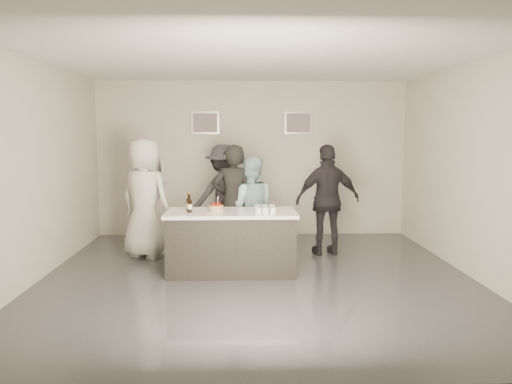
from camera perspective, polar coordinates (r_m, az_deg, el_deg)
The scene contains 19 objects.
floor at distance 7.06m, azimuth 0.13°, elevation -9.80°, with size 6.00×6.00×0.00m, color #3D3D42.
ceiling at distance 6.83m, azimuth 0.14°, elevation 15.07°, with size 6.00×6.00×0.00m, color white.
wall_back at distance 9.77m, azimuth -0.47°, elevation 3.81°, with size 6.00×0.04×3.00m, color beige.
wall_front at distance 3.80m, azimuth 1.70°, elevation -1.12°, with size 6.00×0.04×3.00m, color beige.
wall_left at distance 7.32m, azimuth -24.06°, elevation 2.16°, with size 0.04×6.00×3.00m, color beige.
wall_right at distance 7.51m, azimuth 23.69°, elevation 2.28°, with size 0.04×6.00×3.00m, color beige.
picture_left at distance 9.75m, azimuth -5.82°, elevation 7.88°, with size 0.54×0.04×0.44m, color #B2B2B7.
picture_right at distance 9.79m, azimuth 4.85°, elevation 7.88°, with size 0.54×0.04×0.44m, color #B2B2B7.
bar_counter at distance 7.22m, azimuth -2.83°, elevation -5.74°, with size 1.86×0.86×0.90m, color white.
cake at distance 7.13m, azimuth -4.55°, elevation -1.93°, with size 0.20×0.20×0.08m, color orange.
beer_bottle_a at distance 7.25m, azimuth -7.72°, elevation -1.09°, with size 0.07×0.07×0.26m, color black.
beer_bottle_b at distance 7.06m, azimuth -7.60°, elevation -1.29°, with size 0.07×0.07×0.26m, color black.
tumbler_cluster at distance 7.10m, azimuth 1.05°, elevation -1.93°, with size 0.30×0.40×0.08m, color gold.
candles at distance 6.91m, azimuth -5.88°, elevation -2.52°, with size 0.24×0.08×0.01m, color pink.
person_main_black at distance 7.93m, azimuth -2.62°, elevation -1.17°, with size 0.67×0.44×1.83m, color black.
person_main_blue at distance 7.99m, azimuth -0.64°, elevation -1.79°, with size 0.80×0.62×1.64m, color #9DC8CE.
person_guest_left at distance 8.22m, azimuth -12.54°, elevation -0.71°, with size 0.94×0.61×1.93m, color silver.
person_guest_right at distance 8.29m, azimuth 8.21°, elevation -0.90°, with size 1.07×0.45×1.83m, color black.
person_guest_back at distance 8.95m, azimuth -3.71°, elevation -0.34°, with size 1.17×0.67×1.80m, color #343039.
Camera 1 is at (-0.23, -6.76, 2.03)m, focal length 35.00 mm.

